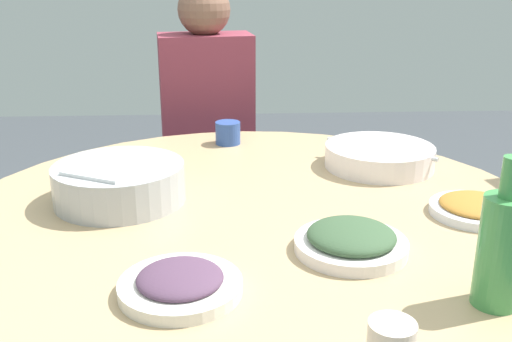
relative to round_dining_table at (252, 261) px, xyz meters
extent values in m
cylinder|color=tan|center=(0.00, 0.00, 0.10)|extent=(1.38, 1.38, 0.04)
cylinder|color=#B2B5BA|center=(-0.09, -0.31, 0.17)|extent=(0.30, 0.30, 0.09)
ellipsoid|color=white|center=(-0.09, -0.31, 0.17)|extent=(0.25, 0.25, 0.10)
cube|color=white|center=(-0.01, -0.34, 0.21)|extent=(0.12, 0.16, 0.01)
cylinder|color=white|center=(-0.30, 0.36, 0.15)|extent=(0.30, 0.30, 0.06)
cylinder|color=#351E08|center=(-0.30, 0.36, 0.15)|extent=(0.26, 0.26, 0.04)
cylinder|color=silver|center=(-0.30, 0.36, 0.17)|extent=(0.22, 0.26, 0.01)
cylinder|color=white|center=(0.20, 0.18, 0.13)|extent=(0.22, 0.22, 0.02)
ellipsoid|color=#375234|center=(0.20, 0.18, 0.15)|extent=(0.17, 0.17, 0.04)
cylinder|color=silver|center=(0.34, -0.14, 0.13)|extent=(0.21, 0.21, 0.02)
ellipsoid|color=#53374F|center=(0.34, -0.14, 0.15)|extent=(0.15, 0.15, 0.03)
cylinder|color=silver|center=(0.04, 0.50, 0.13)|extent=(0.20, 0.20, 0.02)
ellipsoid|color=#AD712A|center=(0.04, 0.50, 0.15)|extent=(0.16, 0.16, 0.03)
cylinder|color=#41914A|center=(0.40, 0.38, 0.21)|extent=(0.07, 0.07, 0.19)
cylinder|color=#41914A|center=(0.40, 0.38, 0.34)|extent=(0.03, 0.03, 0.07)
cylinder|color=#2E4D99|center=(-0.55, -0.05, 0.16)|extent=(0.08, 0.08, 0.07)
cylinder|color=brown|center=(-0.97, -0.13, -0.39)|extent=(0.35, 0.35, 0.46)
cube|color=#2D333D|center=(-0.97, -0.13, -0.11)|extent=(0.38, 0.36, 0.12)
cube|color=#8C3546|center=(-0.97, -0.13, 0.18)|extent=(0.24, 0.36, 0.46)
sphere|color=brown|center=(-0.97, -0.13, 0.50)|extent=(0.19, 0.19, 0.19)
camera|label=1|loc=(1.21, -0.05, 0.64)|focal=41.16mm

